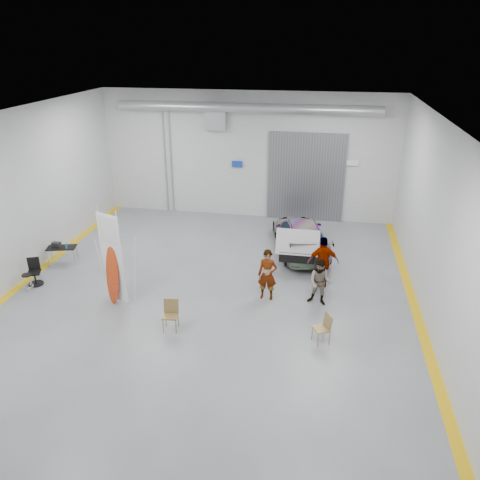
% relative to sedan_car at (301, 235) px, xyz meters
% --- Properties ---
extents(ground, '(16.00, 16.00, 0.00)m').
position_rel_sedan_car_xyz_m(ground, '(-2.84, -4.28, -0.68)').
color(ground, slate).
rests_on(ground, ground).
extents(room_shell, '(14.02, 16.18, 6.01)m').
position_rel_sedan_car_xyz_m(room_shell, '(-2.60, -2.06, 3.40)').
color(room_shell, '#B6B8BA').
rests_on(room_shell, ground).
extents(sedan_car, '(2.93, 5.01, 1.36)m').
position_rel_sedan_car_xyz_m(sedan_car, '(0.00, 0.00, 0.00)').
color(sedan_car, silver).
rests_on(sedan_car, ground).
extents(person_a, '(0.67, 0.46, 1.79)m').
position_rel_sedan_car_xyz_m(person_a, '(-0.87, -4.12, 0.21)').
color(person_a, '#835E47').
rests_on(person_a, ground).
extents(person_b, '(0.90, 0.76, 1.62)m').
position_rel_sedan_car_xyz_m(person_b, '(0.88, -4.18, 0.13)').
color(person_b, slate).
rests_on(person_b, ground).
extents(person_c, '(1.17, 0.66, 1.90)m').
position_rel_sedan_car_xyz_m(person_c, '(0.94, -2.94, 0.27)').
color(person_c, brown).
rests_on(person_c, ground).
extents(surfboard_display, '(0.90, 0.50, 3.34)m').
position_rel_sedan_car_xyz_m(surfboard_display, '(-5.72, -5.33, 0.67)').
color(surfboard_display, white).
rests_on(surfboard_display, ground).
extents(folding_chair_near, '(0.50, 0.52, 0.94)m').
position_rel_sedan_car_xyz_m(folding_chair_near, '(-3.51, -6.49, -0.39)').
color(folding_chair_near, olive).
rests_on(folding_chair_near, ground).
extents(folding_chair_far, '(0.56, 0.69, 0.90)m').
position_rel_sedan_car_xyz_m(folding_chair_far, '(0.98, -6.35, -0.40)').
color(folding_chair_far, olive).
rests_on(folding_chair_far, ground).
extents(shop_stool, '(0.34, 0.34, 0.66)m').
position_rel_sedan_car_xyz_m(shop_stool, '(-9.14, -5.14, -0.35)').
color(shop_stool, black).
rests_on(shop_stool, ground).
extents(work_table, '(1.20, 0.81, 0.89)m').
position_rel_sedan_car_xyz_m(work_table, '(-9.15, -2.87, 0.01)').
color(work_table, '#96999F').
rests_on(work_table, ground).
extents(office_chair, '(0.56, 0.59, 0.97)m').
position_rel_sedan_car_xyz_m(office_chair, '(-9.18, -4.60, -0.25)').
color(office_chair, black).
rests_on(office_chair, ground).
extents(trunk_lid, '(1.59, 0.96, 0.04)m').
position_rel_sedan_car_xyz_m(trunk_lid, '(0.00, -2.10, 0.70)').
color(trunk_lid, silver).
rests_on(trunk_lid, sedan_car).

